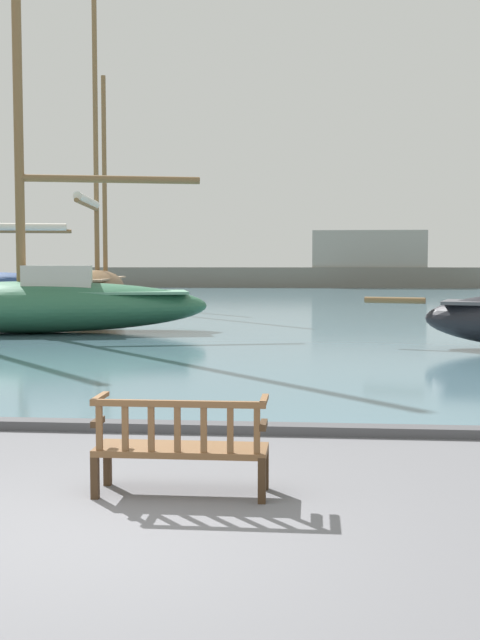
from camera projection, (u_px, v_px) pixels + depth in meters
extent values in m
plane|color=slate|center=(94.00, 532.00, 6.43)|extent=(160.00, 160.00, 0.00)
cube|color=slate|center=(285.00, 297.00, 50.14)|extent=(100.00, 80.00, 0.08)
cube|color=#4C4C50|center=(176.00, 427.00, 10.25)|extent=(40.00, 0.30, 0.12)
cube|color=#3D2A19|center=(108.00, 464.00, 7.77)|extent=(0.07, 0.07, 0.42)
cube|color=#3D2A19|center=(265.00, 468.00, 7.63)|extent=(0.07, 0.07, 0.42)
cube|color=#3D2A19|center=(95.00, 476.00, 7.32)|extent=(0.07, 0.07, 0.42)
cube|color=#3D2A19|center=(262.00, 480.00, 7.18)|extent=(0.07, 0.07, 0.42)
cube|color=brown|center=(182.00, 450.00, 7.46)|extent=(1.60, 0.52, 0.06)
cube|color=brown|center=(177.00, 404.00, 7.21)|extent=(1.60, 0.05, 0.06)
cube|color=brown|center=(99.00, 428.00, 7.29)|extent=(0.06, 0.04, 0.41)
cube|color=brown|center=(125.00, 429.00, 7.27)|extent=(0.06, 0.04, 0.41)
cube|color=brown|center=(151.00, 429.00, 7.25)|extent=(0.06, 0.04, 0.41)
cube|color=brown|center=(177.00, 430.00, 7.22)|extent=(0.06, 0.04, 0.41)
cube|color=brown|center=(204.00, 430.00, 7.20)|extent=(0.06, 0.04, 0.41)
cube|color=brown|center=(230.00, 431.00, 7.18)|extent=(0.06, 0.04, 0.41)
cube|color=brown|center=(257.00, 431.00, 7.16)|extent=(0.06, 0.04, 0.41)
cube|color=#3D2A19|center=(98.00, 422.00, 7.42)|extent=(0.06, 0.30, 0.06)
cube|color=brown|center=(100.00, 397.00, 7.50)|extent=(0.06, 0.47, 0.04)
cube|color=#3D2A19|center=(263.00, 425.00, 7.28)|extent=(0.06, 0.30, 0.06)
cube|color=brown|center=(264.00, 400.00, 7.35)|extent=(0.06, 0.47, 0.04)
ellipsoid|color=brown|center=(97.00, 289.00, 37.47)|extent=(3.58, 10.65, 1.75)
cube|color=#997A5B|center=(97.00, 278.00, 37.43)|extent=(2.85, 9.33, 0.08)
cylinder|color=brown|center=(96.00, 139.00, 37.23)|extent=(0.23, 0.23, 12.85)
cylinder|color=brown|center=(87.00, 205.00, 34.68)|extent=(0.87, 5.56, 0.18)
cylinder|color=silver|center=(87.00, 201.00, 34.67)|extent=(0.99, 5.03, 0.37)
cylinder|color=brown|center=(104.00, 177.00, 40.20)|extent=(0.23, 0.23, 9.99)
cylinder|color=brown|center=(113.00, 276.00, 43.53)|extent=(0.41, 1.81, 0.18)
cylinder|color=brown|center=(395.00, 300.00, 19.92)|extent=(1.49, 0.56, 0.16)
cylinder|color=brown|center=(23.00, 231.00, 48.33)|extent=(5.67, 1.46, 0.24)
cylinder|color=silver|center=(23.00, 227.00, 48.32)|extent=(5.16, 1.57, 0.48)
ellipsoid|color=#2D6647|center=(31.00, 307.00, 23.86)|extent=(10.90, 5.22, 1.54)
cube|color=#5B9375|center=(31.00, 293.00, 23.83)|extent=(9.50, 4.24, 0.08)
cube|color=beige|center=(58.00, 278.00, 23.92)|extent=(2.31, 1.96, 0.77)
cylinder|color=brown|center=(17.00, 66.00, 23.32)|extent=(0.28, 0.28, 13.14)
cylinder|color=brown|center=(111.00, 179.00, 23.95)|extent=(5.22, 1.49, 0.22)
cube|color=slate|center=(293.00, 278.00, 68.56)|extent=(44.83, 2.40, 1.80)
cube|color=gray|center=(369.00, 249.00, 67.80)|extent=(9.55, 2.00, 3.11)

